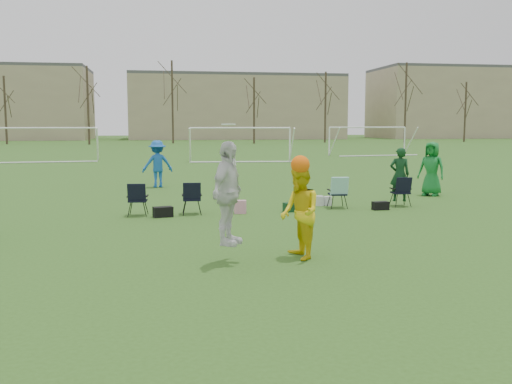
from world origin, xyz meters
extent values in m
plane|color=#30541A|center=(0.00, 0.00, 0.00)|extent=(260.00, 260.00, 0.00)
imported|color=#1755AE|center=(-1.90, 15.22, 1.00)|extent=(1.40, 0.97, 1.99)
imported|color=#14722B|center=(8.25, 10.61, 1.01)|extent=(1.14, 1.17, 2.03)
imported|color=silver|center=(-0.52, 1.39, 1.37)|extent=(1.00, 1.25, 1.99)
imported|color=yellow|center=(0.94, 1.57, 0.93)|extent=(0.81, 0.98, 1.85)
sphere|color=#FF650D|center=(0.94, 1.57, 1.88)|extent=(0.37, 0.37, 0.37)
cylinder|color=white|center=(-0.51, 1.29, 2.67)|extent=(0.27, 0.27, 0.04)
imported|color=#0E3618|center=(5.97, 8.29, 1.03)|extent=(0.73, 0.56, 1.77)
cube|color=black|center=(-1.73, 7.23, 0.15)|extent=(0.61, 0.42, 0.30)
cube|color=pink|center=(0.57, 7.50, 0.20)|extent=(0.36, 0.23, 0.40)
cube|color=#0E3418|center=(2.16, 7.59, 0.14)|extent=(0.49, 0.34, 0.28)
cube|color=silver|center=(3.30, 8.76, 0.16)|extent=(0.42, 0.30, 0.32)
cylinder|color=white|center=(3.67, 8.72, 0.15)|extent=(0.26, 0.26, 0.30)
cube|color=black|center=(5.02, 7.51, 0.13)|extent=(0.52, 0.30, 0.26)
cube|color=black|center=(-2.45, 7.62, 0.48)|extent=(0.64, 0.64, 0.96)
cube|color=black|center=(-0.87, 7.64, 0.48)|extent=(0.61, 0.61, 0.96)
cube|color=black|center=(3.82, 8.17, 0.48)|extent=(0.62, 0.62, 0.96)
cube|color=black|center=(5.97, 8.19, 0.48)|extent=(0.60, 0.60, 0.96)
cylinder|color=white|center=(-6.36, 34.32, 1.20)|extent=(0.12, 0.12, 2.40)
cylinder|color=white|center=(-10.00, 34.00, 2.40)|extent=(7.28, 0.76, 0.12)
cylinder|color=white|center=(0.36, 32.25, 1.20)|extent=(0.12, 0.12, 2.40)
cylinder|color=white|center=(7.64, 31.75, 1.20)|extent=(0.12, 0.12, 2.40)
cylinder|color=white|center=(4.00, 32.00, 2.40)|extent=(7.29, 0.63, 0.12)
cylinder|color=white|center=(12.39, 37.49, 1.20)|extent=(0.12, 0.12, 2.40)
cylinder|color=white|center=(19.61, 38.51, 1.20)|extent=(0.12, 0.12, 2.40)
cylinder|color=white|center=(16.00, 38.00, 2.40)|extent=(7.25, 1.13, 0.12)
cylinder|color=#382B21|center=(-22.00, 71.50, 4.50)|extent=(0.28, 0.28, 9.00)
cylinder|color=#382B21|center=(-11.00, 68.50, 5.10)|extent=(0.28, 0.28, 10.20)
cylinder|color=#382B21|center=(0.00, 71.50, 5.70)|extent=(0.28, 0.28, 11.40)
cylinder|color=#382B21|center=(11.00, 68.50, 4.50)|extent=(0.28, 0.28, 9.00)
cylinder|color=#382B21|center=(22.00, 71.50, 5.10)|extent=(0.28, 0.28, 10.20)
cylinder|color=#382B21|center=(33.00, 68.50, 5.70)|extent=(0.28, 0.28, 11.40)
cylinder|color=#382B21|center=(44.00, 71.50, 4.50)|extent=(0.28, 0.28, 9.00)
cube|color=tan|center=(12.00, 96.00, 5.50)|extent=(38.00, 16.00, 11.00)
cube|color=tan|center=(55.00, 96.00, 6.50)|extent=(30.00, 16.00, 13.00)
camera|label=1|loc=(-1.76, -9.30, 2.67)|focal=40.00mm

